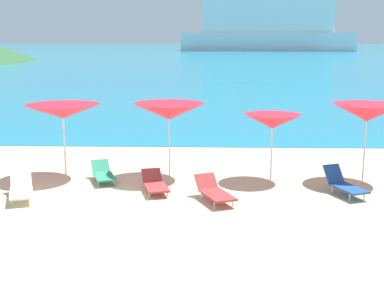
% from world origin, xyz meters
% --- Properties ---
extents(ground_plane, '(50.00, 100.00, 0.30)m').
position_xyz_m(ground_plane, '(0.00, 10.00, -0.15)').
color(ground_plane, beige).
extents(ocean_water, '(650.00, 440.00, 0.02)m').
position_xyz_m(ocean_water, '(0.00, 227.64, 0.01)').
color(ocean_water, teal).
rests_on(ocean_water, ground_plane).
extents(umbrella_3, '(2.36, 2.36, 2.30)m').
position_xyz_m(umbrella_3, '(-1.45, 2.97, 2.08)').
color(umbrella_3, silver).
rests_on(umbrella_3, ground_plane).
extents(umbrella_4, '(2.39, 2.39, 2.33)m').
position_xyz_m(umbrella_4, '(1.81, 3.09, 2.07)').
color(umbrella_4, silver).
rests_on(umbrella_4, ground_plane).
extents(umbrella_5, '(1.87, 1.87, 2.04)m').
position_xyz_m(umbrella_5, '(4.96, 2.83, 1.82)').
color(umbrella_5, silver).
rests_on(umbrella_5, ground_plane).
extents(umbrella_6, '(2.27, 2.27, 2.37)m').
position_xyz_m(umbrella_6, '(7.77, 2.79, 2.10)').
color(umbrella_6, silver).
rests_on(umbrella_6, ground_plane).
extents(lounge_chair_0, '(1.17, 1.66, 0.60)m').
position_xyz_m(lounge_chair_0, '(3.20, 0.59, 0.28)').
color(lounge_chair_0, '#A53333').
rests_on(lounge_chair_0, ground_plane).
extents(lounge_chair_1, '(0.98, 1.69, 0.50)m').
position_xyz_m(lounge_chair_1, '(1.51, 1.46, 0.23)').
color(lounge_chair_1, '#A53333').
rests_on(lounge_chair_1, ground_plane).
extents(lounge_chair_3, '(1.07, 1.57, 0.73)m').
position_xyz_m(lounge_chair_3, '(6.81, 1.31, 0.31)').
color(lounge_chair_3, '#1E478C').
rests_on(lounge_chair_3, ground_plane).
extents(lounge_chair_4, '(1.07, 1.72, 0.60)m').
position_xyz_m(lounge_chair_4, '(-2.04, 0.64, 0.28)').
color(lounge_chair_4, white).
rests_on(lounge_chair_4, ground_plane).
extents(lounge_chair_8, '(1.02, 1.54, 0.55)m').
position_xyz_m(lounge_chair_8, '(-0.16, 2.44, 0.25)').
color(lounge_chair_8, '#268C66').
rests_on(lounge_chair_8, ground_plane).
extents(cruise_ship, '(61.87, 17.77, 21.65)m').
position_xyz_m(cruise_ship, '(23.68, 178.39, 8.32)').
color(cruise_ship, white).
rests_on(cruise_ship, ocean_water).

